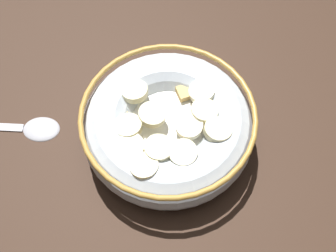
{
  "coord_description": "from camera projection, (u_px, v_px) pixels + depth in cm",
  "views": [
    {
      "loc": [
        21.08,
        11.24,
        46.55
      ],
      "look_at": [
        0.0,
        0.0,
        3.0
      ],
      "focal_mm": 46.82,
      "sensor_mm": 36.0,
      "label": 1
    }
  ],
  "objects": [
    {
      "name": "cereal_bowl",
      "position": [
        168.0,
        126.0,
        0.5
      ],
      "size": [
        19.56,
        19.56,
        6.27
      ],
      "color": "#B2BCC6",
      "rests_on": "ground_plane"
    },
    {
      "name": "ground_plane",
      "position": [
        168.0,
        142.0,
        0.53
      ],
      "size": [
        131.24,
        131.24,
        2.0
      ],
      "primitive_type": "cube",
      "color": "#332116"
    },
    {
      "name": "spoon",
      "position": [
        25.0,
        127.0,
        0.53
      ],
      "size": [
        8.53,
        14.94,
        0.8
      ],
      "color": "#A5A5AD",
      "rests_on": "ground_plane"
    }
  ]
}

